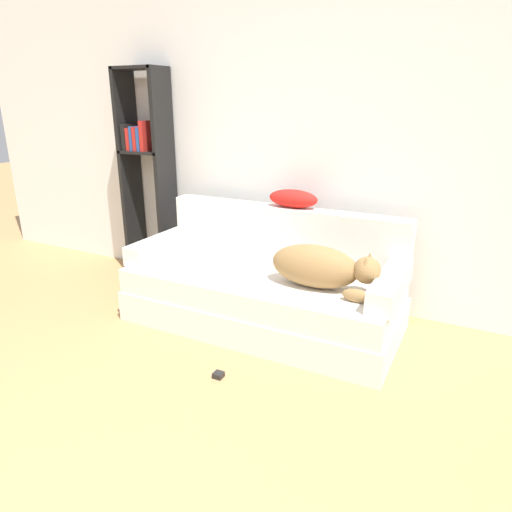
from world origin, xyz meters
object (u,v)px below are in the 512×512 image
Objects in this scene: couch at (262,298)px; dog at (321,267)px; bookshelf at (146,163)px; laptop at (243,271)px; power_adapter at (218,375)px; throw_pillow at (293,199)px.

couch is 2.69× the size of dog.
couch is 1.65m from bookshelf.
laptop reaches higher than power_adapter.
dog is 1.89× the size of throw_pillow.
bookshelf is at bearing 177.14° from throw_pillow.
dog reaches higher than laptop.
laptop is (-0.58, 0.02, -0.13)m from dog.
laptop is at bearing 178.13° from dog.
throw_pillow is (-0.39, 0.45, 0.32)m from dog.
couch is 0.76m from throw_pillow.
couch is 0.57m from dog.
laptop is 0.18× the size of bookshelf.
dog reaches higher than power_adapter.
dog is 12.65× the size of power_adapter.
bookshelf is (-1.36, 0.45, 0.83)m from couch.
dog is at bearing -49.43° from throw_pillow.
throw_pillow reaches higher than power_adapter.
laptop is at bearing -156.88° from couch.
laptop is at bearing 106.96° from power_adapter.
dog reaches higher than couch.
bookshelf is at bearing 164.09° from laptop.
throw_pillow is at bearing 81.04° from couch.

